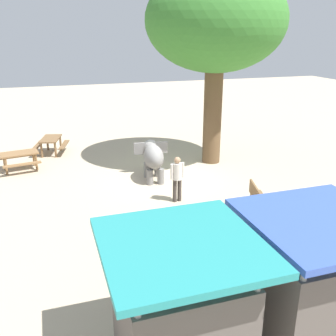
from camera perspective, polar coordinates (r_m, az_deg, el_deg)
name	(u,v)px	position (r m, az deg, el deg)	size (l,w,h in m)	color
ground_plane	(167,177)	(15.52, -0.19, -1.41)	(60.00, 60.00, 0.00)	#BAA88C
elephant	(153,157)	(15.14, -2.27, 1.70)	(1.39, 2.08, 1.43)	slate
person_handler	(177,176)	(13.04, 1.39, -1.16)	(0.51, 0.32, 1.62)	#3F3833
shade_tree_main	(216,23)	(16.63, 7.20, 20.69)	(5.82, 5.34, 8.06)	brown
wooden_bench	(258,198)	(12.81, 13.30, -4.42)	(0.77, 1.46, 0.88)	brown
picnic_table_near	(51,142)	(19.23, -17.07, 3.74)	(1.80, 1.82, 0.78)	brown
picnic_table_far	(20,157)	(17.33, -21.25, 1.54)	(1.73, 1.72, 0.78)	olive
market_stall_blue	(311,284)	(7.92, 20.61, -15.94)	(2.50, 2.50, 2.52)	#59514C
market_stall_teal	(180,314)	(6.83, 1.85, -20.96)	(2.50, 2.50, 2.52)	#59514C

